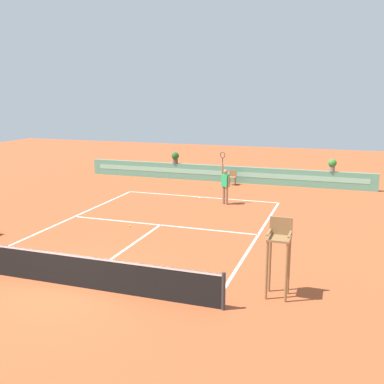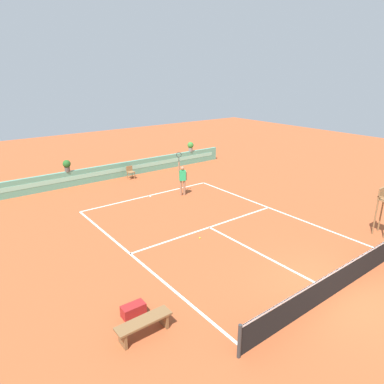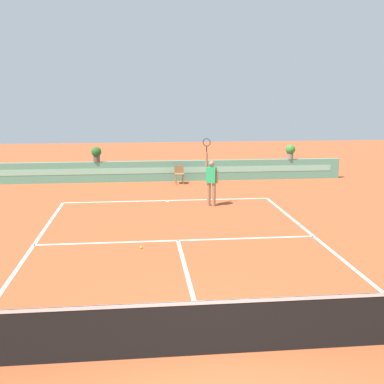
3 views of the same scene
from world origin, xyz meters
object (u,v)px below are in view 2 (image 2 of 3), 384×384
object	(u,v)px
ball_kid_chair	(130,172)
potted_plant_left	(67,165)
bench_courtside	(144,324)
gear_bag	(133,310)
potted_plant_far_right	(191,146)
tennis_player	(182,178)
tennis_ball_near_baseline	(200,238)

from	to	relation	value
ball_kid_chair	potted_plant_left	xyz separation A→B (m)	(-3.93, 0.73, 0.93)
ball_kid_chair	bench_courtside	size ratio (longest dim) A/B	0.53
gear_bag	potted_plant_far_right	bearing A→B (deg)	47.56
ball_kid_chair	tennis_player	size ratio (longest dim) A/B	0.33
ball_kid_chair	gear_bag	size ratio (longest dim) A/B	1.21
gear_bag	tennis_ball_near_baseline	bearing A→B (deg)	30.15
bench_courtside	potted_plant_left	xyz separation A→B (m)	(2.79, 14.27, 1.04)
potted_plant_far_right	tennis_player	bearing A→B (deg)	-130.70
bench_courtside	potted_plant_far_right	xyz separation A→B (m)	(12.37, 14.27, 1.04)
bench_courtside	tennis_ball_near_baseline	distance (m)	6.06
gear_bag	tennis_ball_near_baseline	distance (m)	5.41
ball_kid_chair	gear_bag	bearing A→B (deg)	-117.46
ball_kid_chair	potted_plant_far_right	distance (m)	5.77
bench_courtside	potted_plant_left	world-z (taller)	potted_plant_left
gear_bag	potted_plant_far_right	distance (m)	18.13
tennis_player	potted_plant_far_right	xyz separation A→B (m)	(4.83, 5.61, 0.36)
bench_courtside	potted_plant_far_right	world-z (taller)	potted_plant_far_right
bench_courtside	tennis_player	bearing A→B (deg)	48.93
potted_plant_far_right	bench_courtside	bearing A→B (deg)	-130.93
ball_kid_chair	tennis_ball_near_baseline	xyz separation A→B (m)	(-1.88, -9.90, -0.44)
tennis_player	tennis_ball_near_baseline	world-z (taller)	tennis_player
gear_bag	tennis_ball_near_baseline	size ratio (longest dim) A/B	10.29
tennis_ball_near_baseline	potted_plant_left	world-z (taller)	potted_plant_left
potted_plant_left	bench_courtside	bearing A→B (deg)	-101.07
ball_kid_chair	tennis_player	xyz separation A→B (m)	(0.82, -4.88, 0.57)
ball_kid_chair	bench_courtside	distance (m)	15.11
tennis_player	potted_plant_left	distance (m)	7.36
potted_plant_far_right	potted_plant_left	world-z (taller)	same
ball_kid_chair	potted_plant_far_right	world-z (taller)	potted_plant_far_right
gear_bag	bench_courtside	bearing A→B (deg)	-100.20
bench_courtside	gear_bag	bearing A→B (deg)	79.80
gear_bag	tennis_ball_near_baseline	world-z (taller)	gear_bag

